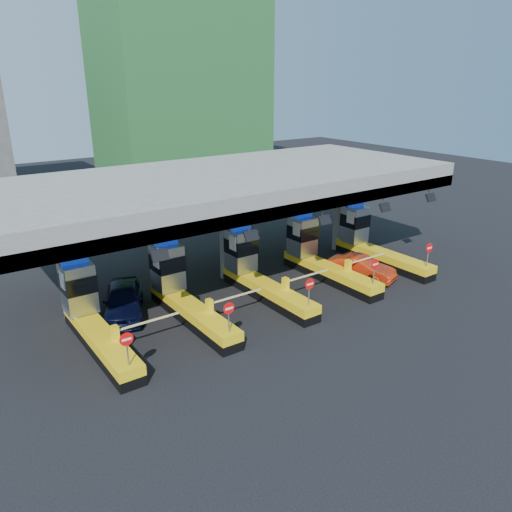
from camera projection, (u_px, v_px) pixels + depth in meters
ground at (258, 294)px, 30.28m from camera, size 120.00×120.00×0.00m
toll_canopy at (231, 186)px, 30.39m from camera, size 28.00×12.09×7.00m
toll_lane_far_left at (90, 314)px, 24.55m from camera, size 4.43×8.00×4.16m
toll_lane_left at (181, 290)px, 27.28m from camera, size 4.43×8.00×4.16m
toll_lane_center at (255, 271)px, 30.02m from camera, size 4.43×8.00×4.16m
toll_lane_right at (317, 255)px, 32.75m from camera, size 4.43×8.00×4.16m
toll_lane_far_right at (370, 241)px, 35.48m from camera, size 4.43×8.00×4.16m
bg_building_scaffold at (179, 62)px, 56.58m from camera, size 18.00×12.00×28.00m
van at (123, 300)px, 27.36m from camera, size 3.91×5.54×1.75m
red_car at (361, 268)px, 32.40m from camera, size 2.90×4.67×1.45m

